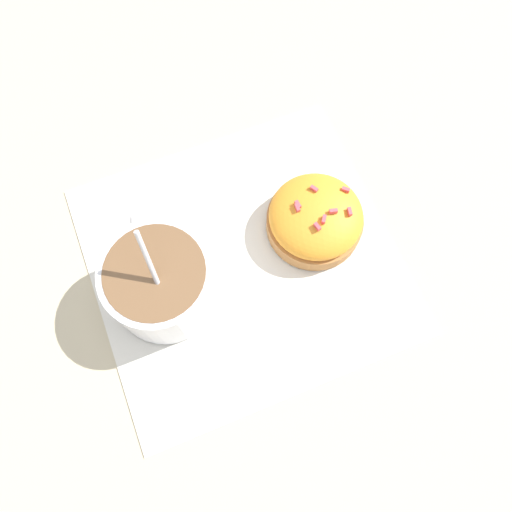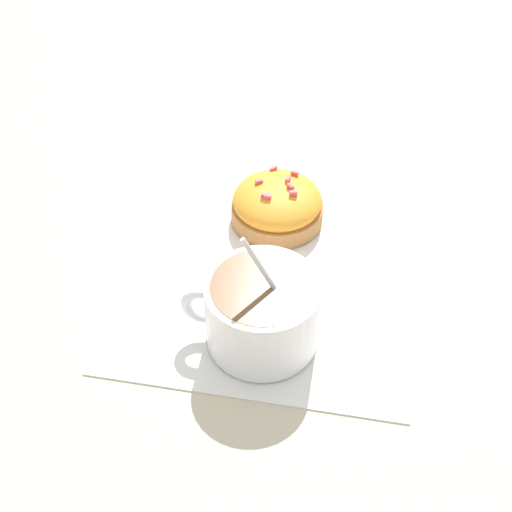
# 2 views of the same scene
# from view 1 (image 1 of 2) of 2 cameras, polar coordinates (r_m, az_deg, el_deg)

# --- Properties ---
(ground_plane) EXTENTS (3.00, 3.00, 0.00)m
(ground_plane) POSITION_cam_1_polar(r_m,az_deg,el_deg) (0.46, -1.58, -0.48)
(ground_plane) COLOR #C6B793
(paper_napkin) EXTENTS (0.29, 0.28, 0.00)m
(paper_napkin) POSITION_cam_1_polar(r_m,az_deg,el_deg) (0.46, -1.59, -0.42)
(paper_napkin) COLOR white
(paper_napkin) RESTS_ON ground_plane
(coffee_cup) EXTENTS (0.09, 0.12, 0.11)m
(coffee_cup) POSITION_cam_1_polar(r_m,az_deg,el_deg) (0.42, -10.72, -3.30)
(coffee_cup) COLOR white
(coffee_cup) RESTS_ON paper_napkin
(frosted_pastry) EXTENTS (0.09, 0.09, 0.04)m
(frosted_pastry) POSITION_cam_1_polar(r_m,az_deg,el_deg) (0.45, 7.02, 3.88)
(frosted_pastry) COLOR #B2753D
(frosted_pastry) RESTS_ON paper_napkin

